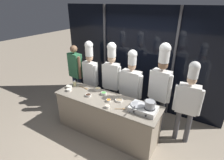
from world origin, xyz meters
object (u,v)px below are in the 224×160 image
Objects in this scene: frying_pan at (138,104)px; chef_line at (131,84)px; squeeze_bottle_oil at (75,83)px; person_guest at (75,69)px; prep_bowl_mushrooms at (119,100)px; prep_bowl_chicken at (107,106)px; prep_bowl_soy_glaze at (88,95)px; portable_stove at (143,109)px; stock_pot at (150,104)px; prep_bowl_bean_sprouts at (69,87)px; serving_spoon_slotted at (85,88)px; chef_head at (90,71)px; chef_apprentice at (188,99)px; prep_bowl_scallions at (104,93)px; chef_pastry at (161,82)px; chef_sous at (112,74)px; serving_spoon_solid at (122,109)px; prep_bowl_carrots at (109,100)px; prep_bowl_ginger at (98,89)px; prep_bowl_garlic at (69,90)px.

chef_line is (-0.46, 0.67, 0.03)m from frying_pan.
person_guest is at bearing 129.55° from squeeze_bottle_oil.
prep_bowl_chicken is at bearing -102.41° from prep_bowl_mushrooms.
prep_bowl_soy_glaze is 0.79× the size of prep_bowl_mushrooms.
stock_pot is (0.12, 0.00, 0.13)m from portable_stove.
stock_pot reaches higher than prep_bowl_mushrooms.
serving_spoon_slotted is (0.36, 0.16, -0.02)m from prep_bowl_bean_sprouts.
squeeze_bottle_oil is 1.27m from prep_bowl_mushrooms.
frying_pan is 0.26× the size of chef_head.
person_guest is 2.96m from chef_apprentice.
stock_pot is at bearing -7.20° from prep_bowl_mushrooms.
portable_stove is at bearing -6.14° from serving_spoon_slotted.
chef_pastry is (1.08, 0.53, 0.32)m from prep_bowl_scallions.
squeeze_bottle_oil is at bearing -176.86° from serving_spoon_slotted.
chef_sous reaches higher than prep_bowl_mushrooms.
chef_head reaches higher than person_guest.
portable_stove is at bearing 90.04° from chef_pastry.
serving_spoon_solid is at bearing 21.50° from prep_bowl_chicken.
person_guest reaches higher than prep_bowl_soy_glaze.
chef_apprentice is (2.55, 0.63, 0.13)m from prep_bowl_bean_sprouts.
prep_bowl_carrots reaches higher than serving_spoon_slotted.
chef_head reaches higher than prep_bowl_scallions.
prep_bowl_ginger is at bearing 169.77° from stock_pot.
serving_spoon_slotted is (-0.31, -0.08, -0.03)m from prep_bowl_ginger.
prep_bowl_mushrooms is at bearing -2.74° from squeeze_bottle_oil.
prep_bowl_bean_sprouts is 0.16m from prep_bowl_garlic.
prep_bowl_garlic reaches higher than prep_bowl_carrots.
prep_bowl_carrots is (-0.63, -0.04, -0.10)m from frying_pan.
person_guest is (-1.54, 0.74, 0.14)m from prep_bowl_carrots.
prep_bowl_ginger is at bearing 139.31° from prep_bowl_chicken.
prep_bowl_carrots is 0.81m from serving_spoon_slotted.
portable_stove is 1.24m from prep_bowl_soy_glaze.
chef_head is at bearing 85.55° from prep_bowl_garlic.
stock_pot is at bearing 3.71° from prep_bowl_garlic.
chef_line reaches higher than chef_apprentice.
prep_bowl_soy_glaze is 0.63m from prep_bowl_chicken.
serving_spoon_slotted is at bearing 48.85° from prep_bowl_garlic.
chef_line reaches higher than prep_bowl_chicken.
stock_pot is 0.70m from prep_bowl_mushrooms.
prep_bowl_garlic reaches higher than serving_spoon_solid.
prep_bowl_ginger reaches higher than prep_bowl_bean_sprouts.
prep_bowl_bean_sprouts is 0.49× the size of serving_spoon_slotted.
prep_bowl_carrots is at bearing -31.00° from prep_bowl_ginger.
prep_bowl_scallions is at bearing 153.89° from serving_spoon_solid.
prep_bowl_ginger is 0.32m from prep_bowl_soy_glaze.
prep_bowl_chicken is 0.05× the size of chef_sous.
portable_stove is 0.69m from prep_bowl_chicken.
chef_line reaches higher than prep_bowl_scallions.
chef_pastry reaches higher than prep_bowl_soy_glaze.
prep_bowl_ginger reaches higher than prep_bowl_mushrooms.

